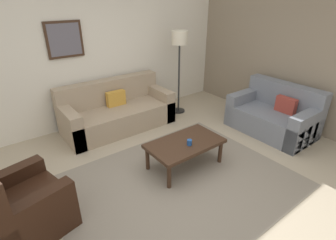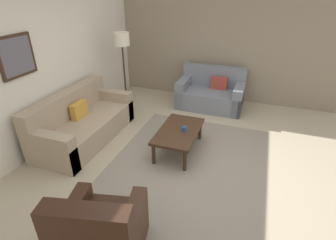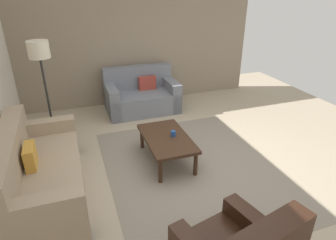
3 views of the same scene
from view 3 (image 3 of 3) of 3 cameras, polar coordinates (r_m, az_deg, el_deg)
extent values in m
plane|color=tan|center=(4.38, 4.70, -9.52)|extent=(8.00, 8.00, 0.00)
cube|color=gray|center=(6.53, -5.83, 15.61)|extent=(0.12, 5.20, 2.80)
cube|color=gray|center=(4.38, 4.71, -9.48)|extent=(3.07, 2.41, 0.01)
cube|color=gray|center=(4.14, -22.81, -10.53)|extent=(2.05, 0.91, 0.42)
cube|color=gray|center=(4.07, -28.08, -8.44)|extent=(2.05, 0.24, 0.88)
cube|color=gray|center=(3.35, -23.52, -18.12)|extent=(0.20, 0.91, 0.62)
cube|color=gray|center=(4.89, -22.74, -3.41)|extent=(0.20, 0.91, 0.62)
cube|color=gold|center=(4.00, -25.29, -6.40)|extent=(0.36, 0.12, 0.28)
cube|color=slate|center=(6.21, -5.08, 3.67)|extent=(0.91, 1.47, 0.42)
cube|color=slate|center=(6.44, -5.93, 6.62)|extent=(0.24, 1.47, 0.88)
cube|color=slate|center=(6.06, -10.92, 3.76)|extent=(0.91, 0.20, 0.62)
cube|color=slate|center=(6.34, 0.44, 5.23)|extent=(0.91, 0.20, 0.62)
cube|color=#99382D|center=(6.23, -4.08, 7.22)|extent=(0.12, 0.36, 0.28)
cylinder|color=#382316|center=(4.17, 5.40, -8.57)|extent=(0.06, 0.06, 0.36)
cylinder|color=#382316|center=(4.95, 0.74, -2.58)|extent=(0.06, 0.06, 0.36)
cylinder|color=#382316|center=(4.01, -1.49, -9.98)|extent=(0.06, 0.06, 0.36)
cylinder|color=#382316|center=(4.81, -5.10, -3.54)|extent=(0.06, 0.06, 0.36)
cube|color=#382316|center=(4.37, -0.26, -3.60)|extent=(1.10, 0.64, 0.05)
cylinder|color=#1E478C|center=(4.36, 1.02, -2.66)|extent=(0.07, 0.07, 0.08)
cylinder|color=black|center=(5.43, -21.08, -3.71)|extent=(0.28, 0.28, 0.03)
cylinder|color=#262626|center=(5.14, -22.31, 3.23)|extent=(0.04, 0.04, 1.45)
cylinder|color=beige|center=(4.91, -23.98, 12.48)|extent=(0.32, 0.32, 0.26)
camera|label=1|loc=(3.97, 51.34, 14.09)|focal=27.79mm
camera|label=2|loc=(2.37, 74.76, 9.77)|focal=28.18mm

